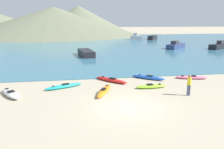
{
  "coord_description": "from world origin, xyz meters",
  "views": [
    {
      "loc": [
        -3.03,
        -12.79,
        5.34
      ],
      "look_at": [
        0.04,
        6.83,
        0.5
      ],
      "focal_mm": 35.0,
      "sensor_mm": 36.0,
      "label": 1
    }
  ],
  "objects_px": {
    "kayak_on_sand_4": "(11,93)",
    "person_near_foreground": "(189,84)",
    "kayak_on_sand_0": "(148,77)",
    "moored_boat_2": "(136,37)",
    "kayak_on_sand_5": "(151,86)",
    "moored_boat_0": "(176,46)",
    "kayak_on_sand_3": "(191,77)",
    "kayak_on_sand_2": "(64,86)",
    "kayak_on_sand_1": "(104,91)",
    "kayak_on_sand_6": "(111,80)",
    "moored_boat_3": "(152,38)",
    "moored_boat_4": "(219,46)",
    "moored_boat_1": "(86,53)"
  },
  "relations": [
    {
      "from": "kayak_on_sand_2",
      "to": "kayak_on_sand_6",
      "type": "relative_size",
      "value": 1.05
    },
    {
      "from": "kayak_on_sand_3",
      "to": "moored_boat_2",
      "type": "distance_m",
      "value": 44.4
    },
    {
      "from": "kayak_on_sand_0",
      "to": "kayak_on_sand_4",
      "type": "xyz_separation_m",
      "value": [
        -11.52,
        -3.04,
        0.01
      ]
    },
    {
      "from": "kayak_on_sand_2",
      "to": "moored_boat_2",
      "type": "relative_size",
      "value": 0.84
    },
    {
      "from": "kayak_on_sand_1",
      "to": "moored_boat_2",
      "type": "distance_m",
      "value": 49.16
    },
    {
      "from": "kayak_on_sand_1",
      "to": "kayak_on_sand_2",
      "type": "distance_m",
      "value": 3.56
    },
    {
      "from": "kayak_on_sand_2",
      "to": "moored_boat_0",
      "type": "relative_size",
      "value": 0.6
    },
    {
      "from": "kayak_on_sand_2",
      "to": "moored_boat_0",
      "type": "xyz_separation_m",
      "value": [
        20.69,
        23.74,
        0.45
      ]
    },
    {
      "from": "moored_boat_3",
      "to": "kayak_on_sand_5",
      "type": "bearing_deg",
      "value": -109.22
    },
    {
      "from": "kayak_on_sand_0",
      "to": "kayak_on_sand_3",
      "type": "xyz_separation_m",
      "value": [
        4.12,
        -0.48,
        -0.04
      ]
    },
    {
      "from": "kayak_on_sand_1",
      "to": "kayak_on_sand_6",
      "type": "height_order",
      "value": "kayak_on_sand_6"
    },
    {
      "from": "kayak_on_sand_0",
      "to": "moored_boat_1",
      "type": "distance_m",
      "value": 16.03
    },
    {
      "from": "kayak_on_sand_1",
      "to": "moored_boat_4",
      "type": "xyz_separation_m",
      "value": [
        25.98,
        23.72,
        0.47
      ]
    },
    {
      "from": "kayak_on_sand_4",
      "to": "moored_boat_1",
      "type": "xyz_separation_m",
      "value": [
        6.27,
        18.18,
        0.33
      ]
    },
    {
      "from": "kayak_on_sand_0",
      "to": "kayak_on_sand_6",
      "type": "relative_size",
      "value": 0.97
    },
    {
      "from": "kayak_on_sand_6",
      "to": "moored_boat_3",
      "type": "bearing_deg",
      "value": 66.49
    },
    {
      "from": "moored_boat_1",
      "to": "moored_boat_4",
      "type": "distance_m",
      "value": 27.13
    },
    {
      "from": "kayak_on_sand_2",
      "to": "moored_boat_1",
      "type": "xyz_separation_m",
      "value": [
        2.51,
        16.8,
        0.36
      ]
    },
    {
      "from": "kayak_on_sand_2",
      "to": "moored_boat_3",
      "type": "distance_m",
      "value": 51.35
    },
    {
      "from": "moored_boat_1",
      "to": "moored_boat_2",
      "type": "xyz_separation_m",
      "value": [
        15.7,
        28.32,
        0.25
      ]
    },
    {
      "from": "kayak_on_sand_0",
      "to": "moored_boat_4",
      "type": "distance_m",
      "value": 29.53
    },
    {
      "from": "moored_boat_2",
      "to": "moored_boat_3",
      "type": "relative_size",
      "value": 0.86
    },
    {
      "from": "kayak_on_sand_2",
      "to": "moored_boat_2",
      "type": "distance_m",
      "value": 48.66
    },
    {
      "from": "kayak_on_sand_2",
      "to": "moored_boat_3",
      "type": "xyz_separation_m",
      "value": [
        23.43,
        45.69,
        0.5
      ]
    },
    {
      "from": "kayak_on_sand_5",
      "to": "moored_boat_0",
      "type": "relative_size",
      "value": 0.51
    },
    {
      "from": "person_near_foreground",
      "to": "kayak_on_sand_2",
      "type": "bearing_deg",
      "value": 160.11
    },
    {
      "from": "kayak_on_sand_3",
      "to": "moored_boat_4",
      "type": "distance_m",
      "value": 27.08
    },
    {
      "from": "kayak_on_sand_2",
      "to": "kayak_on_sand_3",
      "type": "xyz_separation_m",
      "value": [
        11.89,
        1.18,
        -0.01
      ]
    },
    {
      "from": "kayak_on_sand_0",
      "to": "moored_boat_2",
      "type": "distance_m",
      "value": 44.7
    },
    {
      "from": "kayak_on_sand_6",
      "to": "kayak_on_sand_1",
      "type": "bearing_deg",
      "value": -108.42
    },
    {
      "from": "kayak_on_sand_0",
      "to": "kayak_on_sand_1",
      "type": "bearing_deg",
      "value": -144.27
    },
    {
      "from": "kayak_on_sand_2",
      "to": "moored_boat_1",
      "type": "bearing_deg",
      "value": 81.5
    },
    {
      "from": "kayak_on_sand_2",
      "to": "kayak_on_sand_1",
      "type": "bearing_deg",
      "value": -27.95
    },
    {
      "from": "person_near_foreground",
      "to": "moored_boat_3",
      "type": "bearing_deg",
      "value": 73.82
    },
    {
      "from": "person_near_foreground",
      "to": "moored_boat_1",
      "type": "height_order",
      "value": "person_near_foreground"
    },
    {
      "from": "kayak_on_sand_0",
      "to": "kayak_on_sand_3",
      "type": "height_order",
      "value": "kayak_on_sand_0"
    },
    {
      "from": "kayak_on_sand_1",
      "to": "kayak_on_sand_6",
      "type": "bearing_deg",
      "value": 71.58
    },
    {
      "from": "kayak_on_sand_4",
      "to": "person_near_foreground",
      "type": "distance_m",
      "value": 13.14
    },
    {
      "from": "kayak_on_sand_0",
      "to": "kayak_on_sand_5",
      "type": "xyz_separation_m",
      "value": [
        -0.64,
        -2.76,
        -0.02
      ]
    },
    {
      "from": "kayak_on_sand_2",
      "to": "moored_boat_3",
      "type": "relative_size",
      "value": 0.72
    },
    {
      "from": "kayak_on_sand_5",
      "to": "moored_boat_3",
      "type": "relative_size",
      "value": 0.61
    },
    {
      "from": "moored_boat_2",
      "to": "kayak_on_sand_6",
      "type": "bearing_deg",
      "value": -107.81
    },
    {
      "from": "moored_boat_4",
      "to": "kayak_on_sand_2",
      "type": "bearing_deg",
      "value": -142.87
    },
    {
      "from": "moored_boat_4",
      "to": "moored_boat_3",
      "type": "bearing_deg",
      "value": 103.53
    },
    {
      "from": "kayak_on_sand_0",
      "to": "kayak_on_sand_2",
      "type": "height_order",
      "value": "kayak_on_sand_0"
    },
    {
      "from": "kayak_on_sand_5",
      "to": "kayak_on_sand_0",
      "type": "bearing_deg",
      "value": 76.95
    },
    {
      "from": "kayak_on_sand_2",
      "to": "moored_boat_1",
      "type": "height_order",
      "value": "moored_boat_1"
    },
    {
      "from": "moored_boat_2",
      "to": "moored_boat_4",
      "type": "relative_size",
      "value": 0.67
    },
    {
      "from": "kayak_on_sand_3",
      "to": "moored_boat_2",
      "type": "xyz_separation_m",
      "value": [
        6.33,
        43.94,
        0.63
      ]
    },
    {
      "from": "kayak_on_sand_0",
      "to": "kayak_on_sand_5",
      "type": "relative_size",
      "value": 1.09
    }
  ]
}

